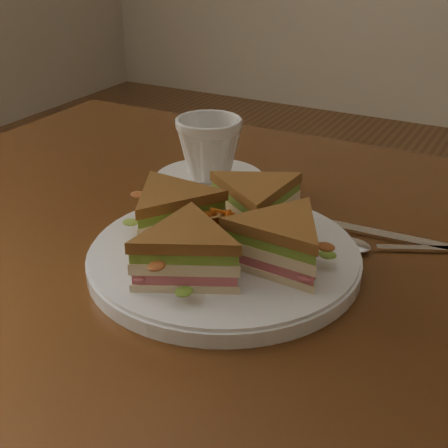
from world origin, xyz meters
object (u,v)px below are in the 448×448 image
table (279,322)px  sandwich_wedges (224,228)px  plate (224,258)px  spoon (371,247)px  knife (378,234)px  coffee_cup (209,148)px  saucer (209,180)px

table → sandwich_wedges: bearing=-126.9°
plate → spoon: size_ratio=1.74×
sandwich_wedges → knife: size_ratio=1.24×
plate → sandwich_wedges: 0.04m
plate → knife: bearing=48.6°
knife → coffee_cup: bearing=168.3°
sandwich_wedges → plate: bearing=135.0°
table → knife: size_ratio=5.57×
table → plate: size_ratio=4.05×
table → knife: (0.09, 0.09, 0.10)m
plate → knife: plate is taller
plate → knife: 0.20m
spoon → saucer: (-0.26, 0.08, 0.00)m
sandwich_wedges → spoon: (0.13, 0.11, -0.04)m
spoon → knife: size_ratio=0.79×
table → sandwich_wedges: 0.16m
plate → spoon: (0.13, 0.11, -0.00)m
saucer → coffee_cup: (0.00, 0.00, 0.05)m
coffee_cup → table: bearing=-61.8°
spoon → coffee_cup: 0.27m
sandwich_wedges → saucer: bearing=123.8°
knife → coffee_cup: (-0.26, 0.04, 0.05)m
knife → table: bearing=-136.5°
sandwich_wedges → knife: 0.20m
plate → saucer: bearing=123.8°
table → saucer: size_ratio=7.71×
sandwich_wedges → spoon: bearing=39.8°
table → coffee_cup: size_ratio=12.97×
sandwich_wedges → knife: bearing=48.6°
table → spoon: (0.09, 0.05, 0.10)m
spoon → knife: 0.04m
saucer → coffee_cup: size_ratio=1.68×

